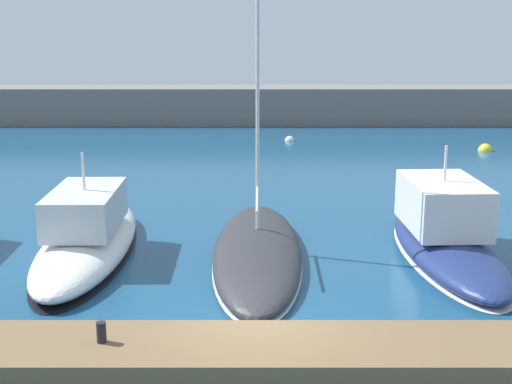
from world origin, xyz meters
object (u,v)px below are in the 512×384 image
object	(u,v)px
sailboat_charcoal_fourth	(257,250)
motorboat_navy_fifth	(445,234)
dock_bollard	(101,332)
motorboat_white_third	(88,237)
mooring_buoy_white	(289,141)
mooring_buoy_yellow	(485,151)

from	to	relation	value
sailboat_charcoal_fourth	motorboat_navy_fifth	size ratio (longest dim) A/B	2.29
dock_bollard	motorboat_white_third	bearing A→B (deg)	105.20
mooring_buoy_white	dock_bollard	distance (m)	28.48
motorboat_navy_fifth	mooring_buoy_yellow	world-z (taller)	motorboat_navy_fifth
sailboat_charcoal_fourth	dock_bollard	xyz separation A→B (m)	(-3.21, -6.70, 0.45)
motorboat_white_third	mooring_buoy_white	bearing A→B (deg)	-19.08
motorboat_white_third	motorboat_navy_fifth	world-z (taller)	motorboat_navy_fifth
sailboat_charcoal_fourth	motorboat_navy_fifth	xyz separation A→B (m)	(5.64, 0.23, 0.43)
motorboat_white_third	mooring_buoy_yellow	bearing A→B (deg)	-45.32
mooring_buoy_white	motorboat_white_third	bearing A→B (deg)	-108.49
motorboat_navy_fifth	dock_bollard	size ratio (longest dim) A/B	19.47
motorboat_navy_fifth	dock_bollard	world-z (taller)	motorboat_navy_fifth
motorboat_white_third	sailboat_charcoal_fourth	world-z (taller)	sailboat_charcoal_fourth
mooring_buoy_white	dock_bollard	bearing A→B (deg)	-100.43
motorboat_white_third	mooring_buoy_yellow	distance (m)	24.98
sailboat_charcoal_fourth	dock_bollard	distance (m)	7.45
mooring_buoy_white	motorboat_navy_fifth	bearing A→B (deg)	-80.06
motorboat_white_third	mooring_buoy_yellow	xyz separation A→B (m)	(17.57, 17.74, -0.59)
motorboat_white_third	sailboat_charcoal_fourth	xyz separation A→B (m)	(5.10, -0.24, -0.35)
motorboat_white_third	sailboat_charcoal_fourth	bearing A→B (deg)	-93.29
mooring_buoy_yellow	motorboat_white_third	bearing A→B (deg)	-134.73
dock_bollard	mooring_buoy_white	bearing A→B (deg)	79.57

